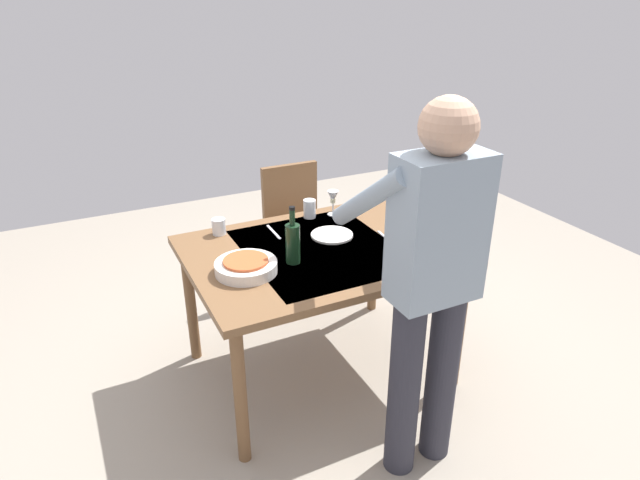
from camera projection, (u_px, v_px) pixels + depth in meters
name	position (u px, v px, depth m)	size (l,w,h in m)	color
ground_plane	(320.00, 369.00, 3.22)	(6.00, 6.00, 0.00)	#9E9384
dining_table	(320.00, 262.00, 2.93)	(1.36, 1.02, 0.78)	brown
chair_near	(296.00, 223.00, 3.82)	(0.40, 0.40, 0.91)	#523019
person_server	(431.00, 277.00, 2.24)	(0.42, 0.61, 1.69)	#2D2D38
wine_bottle	(293.00, 242.00, 2.71)	(0.07, 0.07, 0.30)	black
wine_glass_left	(333.00, 198.00, 3.27)	(0.07, 0.07, 0.15)	white
water_cup_near_left	(219.00, 227.00, 3.04)	(0.07, 0.07, 0.09)	silver
water_cup_near_right	(310.00, 209.00, 3.25)	(0.07, 0.07, 0.11)	silver
serving_bowl_pasta	(246.00, 266.00, 2.65)	(0.30, 0.30, 0.07)	white
dinner_plate_near	(426.00, 255.00, 2.81)	(0.23, 0.23, 0.01)	white
dinner_plate_far	(332.00, 235.00, 3.04)	(0.23, 0.23, 0.01)	white
table_knife	(274.00, 232.00, 3.08)	(0.01, 0.20, 0.01)	silver
table_fork	(386.00, 237.00, 3.01)	(0.01, 0.18, 0.01)	silver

